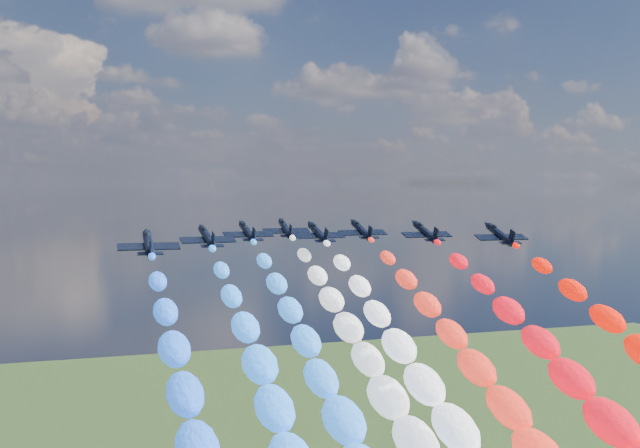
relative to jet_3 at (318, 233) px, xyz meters
name	(u,v)px	position (x,y,z in m)	size (l,w,h in m)	color
jet_0	(148,243)	(-33.41, -16.65, 0.00)	(9.67, 12.96, 2.86)	black
jet_1	(207,237)	(-22.18, -5.14, 0.00)	(9.67, 12.96, 2.86)	black
jet_2	(248,232)	(-12.16, 7.38, 0.00)	(9.67, 12.96, 2.86)	black
jet_3	(318,233)	(0.00, 0.00, 0.00)	(9.67, 12.96, 2.86)	black
jet_4	(286,229)	(-2.12, 15.94, 0.00)	(9.67, 12.96, 2.86)	black
trail_4	(400,435)	(-2.12, -44.07, -25.36)	(7.25, 116.75, 54.79)	silver
jet_5	(362,230)	(11.08, 5.83, 0.00)	(9.67, 12.96, 2.86)	black
jet_6	(425,232)	(20.69, -3.82, 0.00)	(9.67, 12.96, 2.86)	black
jet_7	(500,235)	(30.61, -14.81, 0.00)	(9.67, 12.96, 2.86)	black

